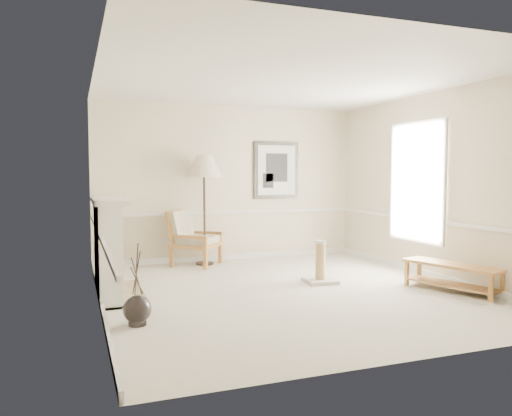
{
  "coord_description": "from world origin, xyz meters",
  "views": [
    {
      "loc": [
        -2.76,
        -6.27,
        1.64
      ],
      "look_at": [
        -0.21,
        0.7,
        1.12
      ],
      "focal_mm": 35.0,
      "sensor_mm": 36.0,
      "label": 1
    }
  ],
  "objects": [
    {
      "name": "ground",
      "position": [
        0.0,
        0.0,
        0.0
      ],
      "size": [
        5.5,
        5.5,
        0.0
      ],
      "primitive_type": "plane",
      "color": "silver",
      "rests_on": "ground"
    },
    {
      "name": "room",
      "position": [
        0.14,
        0.08,
        1.87
      ],
      "size": [
        5.04,
        5.54,
        2.92
      ],
      "color": "beige",
      "rests_on": "ground"
    },
    {
      "name": "fireplace",
      "position": [
        -2.34,
        0.6,
        0.64
      ],
      "size": [
        0.64,
        1.64,
        1.31
      ],
      "color": "white",
      "rests_on": "ground"
    },
    {
      "name": "floor_vase",
      "position": [
        -2.15,
        -0.87,
        0.16
      ],
      "size": [
        0.31,
        0.31,
        0.9
      ],
      "rotation": [
        0.0,
        0.0,
        0.15
      ],
      "color": "black",
      "rests_on": "ground"
    },
    {
      "name": "armchair",
      "position": [
        -0.82,
        2.45,
        0.53
      ],
      "size": [
        1.08,
        1.07,
        0.98
      ],
      "rotation": [
        0.0,
        0.0,
        0.9
      ],
      "color": "#A47A35",
      "rests_on": "ground"
    },
    {
      "name": "floor_lamp",
      "position": [
        -0.57,
        2.4,
        1.71
      ],
      "size": [
        0.67,
        0.67,
        1.96
      ],
      "rotation": [
        0.0,
        0.0,
        0.09
      ],
      "color": "black",
      "rests_on": "ground"
    },
    {
      "name": "bench",
      "position": [
        2.15,
        -0.79,
        0.26
      ],
      "size": [
        0.81,
        1.43,
        0.39
      ],
      "rotation": [
        0.0,
        0.0,
        0.32
      ],
      "color": "#A47A35",
      "rests_on": "ground"
    },
    {
      "name": "scratching_post",
      "position": [
        0.68,
        0.33,
        0.2
      ],
      "size": [
        0.49,
        0.49,
        0.64
      ],
      "rotation": [
        0.0,
        0.0,
        -0.09
      ],
      "color": "beige",
      "rests_on": "ground"
    }
  ]
}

